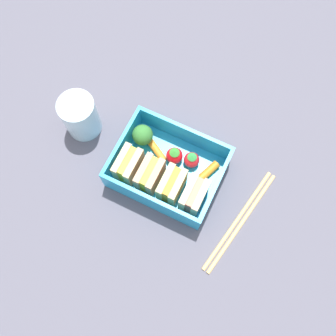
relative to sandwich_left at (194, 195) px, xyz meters
The scene contains 14 objects.
ground_plane 8.09cm from the sandwich_left, 24.34° to the right, with size 120.00×120.00×2.00cm, color #52515E.
bento_tray 7.26cm from the sandwich_left, 24.34° to the right, with size 17.69×13.78×1.20cm, color #1E99D0.
bento_rim 6.54cm from the sandwich_left, 24.34° to the right, with size 17.69×13.78×4.80cm.
sandwich_left is the anchor object (origin of this frame).
sandwich_center_left 3.97cm from the sandwich_left, ahead, with size 3.26×5.39×5.13cm.
sandwich_center 7.94cm from the sandwich_left, ahead, with size 3.26×5.39×5.13cm.
sandwich_center_right 11.92cm from the sandwich_left, ahead, with size 3.26×5.39×5.13cm.
carrot_stick_left 5.50cm from the sandwich_left, 93.38° to the right, with size 1.41×1.41×4.53cm, color orange.
strawberry_far_left 6.63cm from the sandwich_left, 62.61° to the right, with size 2.68×2.68×3.28cm.
strawberry_left 8.14cm from the sandwich_left, 39.98° to the right, with size 2.87×2.87×3.47cm.
carrot_stick_far_left 10.74cm from the sandwich_left, 28.44° to the right, with size 1.24×1.24×4.57cm, color orange.
broccoli_floret 13.52cm from the sandwich_left, 25.15° to the right, with size 3.59×3.59×4.57cm.
chopstick_pair 9.25cm from the sandwich_left, behind, with size 5.35×20.29×0.70cm.
drinking_glass 23.87cm from the sandwich_left, 10.11° to the right, with size 6.23×6.23×8.05cm, color silver.
Camera 1 is at (-8.78, 18.12, 62.20)cm, focal length 40.00 mm.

